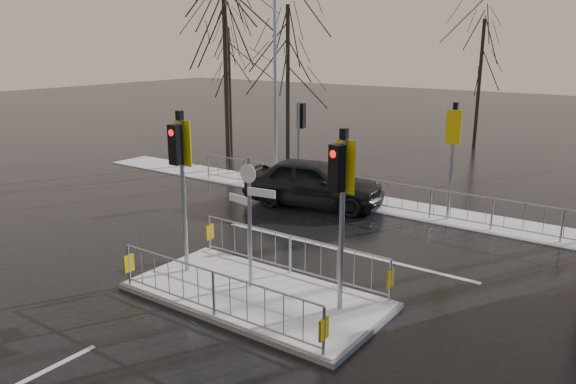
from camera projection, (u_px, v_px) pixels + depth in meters
The scene contains 11 objects.
ground at pixel (256, 298), 12.93m from camera, with size 120.00×120.00×0.00m, color black.
snow_verge at pixel (409, 209), 19.69m from camera, with size 30.00×2.00×0.04m, color white.
lane_markings at pixel (246, 303), 12.66m from camera, with size 8.00×11.38×0.01m.
traffic_island at pixel (255, 282), 12.84m from camera, with size 6.00×3.04×4.15m.
far_kerb_fixtures at pixel (412, 186), 18.87m from camera, with size 18.00×0.65×3.83m.
car_far_lane at pixel (314, 182), 20.01m from camera, with size 2.02×5.02×1.71m, color black.
tree_near_a at pixel (225, 33), 25.89m from camera, with size 4.75×4.75×8.97m.
tree_near_b at pixel (288, 55), 25.92m from camera, with size 4.00×4.00×7.55m.
tree_near_c at pixel (229, 66), 29.39m from camera, with size 3.50×3.50×6.61m.
tree_far_a at pixel (481, 59), 30.11m from camera, with size 3.75×3.75×7.08m.
street_lamp_left at pixel (276, 73), 22.84m from camera, with size 1.25×0.18×8.20m.
Camera 1 is at (7.49, -9.22, 5.70)m, focal length 35.00 mm.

